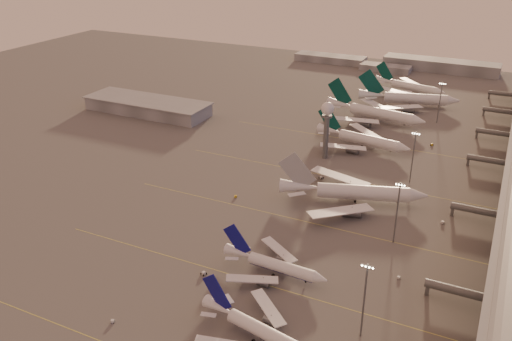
% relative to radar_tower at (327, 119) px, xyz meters
% --- Properties ---
extents(ground, '(700.00, 700.00, 0.00)m').
position_rel_radar_tower_xyz_m(ground, '(-5.00, -120.00, -20.95)').
color(ground, '#525050').
rests_on(ground, ground).
extents(taxiway_markings, '(180.00, 185.25, 0.02)m').
position_rel_radar_tower_xyz_m(taxiway_markings, '(25.00, -64.00, -20.94)').
color(taxiway_markings, '#D3CB4A').
rests_on(taxiway_markings, ground).
extents(hangar, '(82.00, 27.00, 8.50)m').
position_rel_radar_tower_xyz_m(hangar, '(-125.00, 20.00, -16.63)').
color(hangar, slate).
rests_on(hangar, ground).
extents(radar_tower, '(6.40, 6.40, 31.10)m').
position_rel_radar_tower_xyz_m(radar_tower, '(0.00, 0.00, 0.00)').
color(radar_tower, '#5C5F64').
rests_on(radar_tower, ground).
extents(mast_a, '(3.60, 0.56, 25.00)m').
position_rel_radar_tower_xyz_m(mast_a, '(53.00, -120.00, -7.21)').
color(mast_a, '#5C5F64').
rests_on(mast_a, ground).
extents(mast_b, '(3.60, 0.56, 25.00)m').
position_rel_radar_tower_xyz_m(mast_b, '(50.00, -65.00, -7.21)').
color(mast_b, '#5C5F64').
rests_on(mast_b, ground).
extents(mast_c, '(3.60, 0.56, 25.00)m').
position_rel_radar_tower_xyz_m(mast_c, '(45.00, -10.00, -7.21)').
color(mast_c, '#5C5F64').
rests_on(mast_c, ground).
extents(mast_d, '(3.60, 0.56, 25.00)m').
position_rel_radar_tower_xyz_m(mast_d, '(43.00, 80.00, -7.21)').
color(mast_d, '#5C5F64').
rests_on(mast_d, ground).
extents(distant_horizon, '(165.00, 37.50, 9.00)m').
position_rel_radar_tower_xyz_m(distant_horizon, '(-2.38, 205.14, -17.06)').
color(distant_horizon, slate).
rests_on(distant_horizon, ground).
extents(narrowbody_near, '(39.45, 31.18, 15.57)m').
position_rel_radar_tower_xyz_m(narrowbody_near, '(26.10, -134.40, -17.80)').
color(narrowbody_near, white).
rests_on(narrowbody_near, ground).
extents(narrowbody_mid, '(39.42, 31.44, 15.40)m').
position_rel_radar_tower_xyz_m(narrowbody_mid, '(17.83, -103.21, -17.83)').
color(narrowbody_mid, white).
rests_on(narrowbody_mid, ground).
extents(widebody_white, '(61.22, 48.29, 22.30)m').
position_rel_radar_tower_xyz_m(widebody_white, '(26.96, -41.20, -17.08)').
color(widebody_white, white).
rests_on(widebody_white, ground).
extents(greentail_a, '(53.69, 43.04, 19.61)m').
position_rel_radar_tower_xyz_m(greentail_a, '(13.21, 22.45, -17.49)').
color(greentail_a, white).
rests_on(greentail_a, ground).
extents(greentail_b, '(63.42, 50.83, 23.17)m').
position_rel_radar_tower_xyz_m(greentail_b, '(8.39, 66.20, -16.86)').
color(greentail_b, white).
rests_on(greentail_b, ground).
extents(greentail_c, '(63.82, 50.90, 23.66)m').
position_rel_radar_tower_xyz_m(greentail_c, '(20.78, 104.10, -16.77)').
color(greentail_c, white).
rests_on(greentail_c, ground).
extents(greentail_d, '(52.17, 41.62, 19.31)m').
position_rel_radar_tower_xyz_m(greentail_d, '(14.90, 136.38, -17.54)').
color(greentail_d, white).
rests_on(greentail_d, ground).
extents(gsv_truck_a, '(5.24, 3.64, 2.00)m').
position_rel_radar_tower_xyz_m(gsv_truck_a, '(-15.53, -147.03, -19.93)').
color(gsv_truck_a, silver).
rests_on(gsv_truck_a, ground).
extents(gsv_tug_mid, '(4.29, 3.28, 1.08)m').
position_rel_radar_tower_xyz_m(gsv_tug_mid, '(-3.69, -114.20, -20.39)').
color(gsv_tug_mid, silver).
rests_on(gsv_tug_mid, ground).
extents(gsv_truck_b, '(4.91, 2.09, 1.93)m').
position_rel_radar_tower_xyz_m(gsv_truck_b, '(57.32, -87.41, -19.96)').
color(gsv_truck_b, silver).
rests_on(gsv_truck_b, ground).
extents(gsv_truck_c, '(5.03, 4.61, 2.03)m').
position_rel_radar_tower_xyz_m(gsv_truck_c, '(-20.32, -58.53, -19.91)').
color(gsv_truck_c, yellow).
rests_on(gsv_truck_c, ground).
extents(gsv_catering_b, '(5.67, 3.62, 4.30)m').
position_rel_radar_tower_xyz_m(gsv_catering_b, '(64.80, -42.69, -18.80)').
color(gsv_catering_b, silver).
rests_on(gsv_catering_b, ground).
extents(gsv_tug_far, '(3.34, 4.30, 1.08)m').
position_rel_radar_tower_xyz_m(gsv_tug_far, '(6.71, -24.15, -20.39)').
color(gsv_tug_far, silver).
rests_on(gsv_tug_far, ground).
extents(gsv_tug_hangar, '(3.92, 2.68, 1.04)m').
position_rel_radar_tower_xyz_m(gsv_tug_hangar, '(46.53, 41.08, -20.41)').
color(gsv_tug_hangar, yellow).
rests_on(gsv_tug_hangar, ground).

